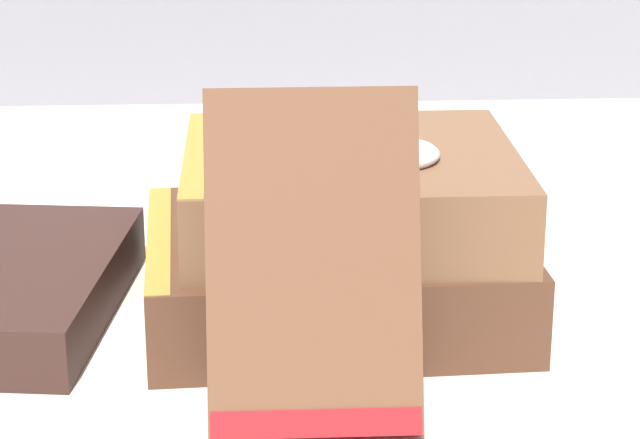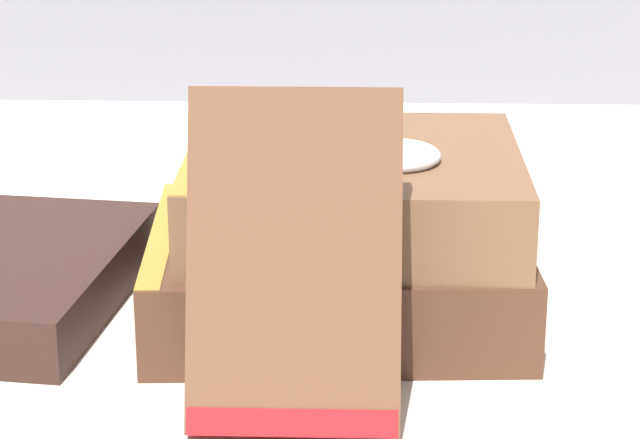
{
  "view_description": "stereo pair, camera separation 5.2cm",
  "coord_description": "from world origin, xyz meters",
  "px_view_note": "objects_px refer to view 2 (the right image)",
  "views": [
    {
      "loc": [
        -0.02,
        -0.61,
        0.28
      ],
      "look_at": [
        0.01,
        0.02,
        0.06
      ],
      "focal_mm": 75.0,
      "sensor_mm": 36.0,
      "label": 1
    },
    {
      "loc": [
        0.03,
        -0.61,
        0.28
      ],
      "look_at": [
        0.01,
        0.02,
        0.06
      ],
      "focal_mm": 75.0,
      "sensor_mm": 36.0,
      "label": 2
    }
  ],
  "objects_px": {
    "book_leaning_front": "(290,274)",
    "pocket_watch": "(393,155)",
    "book_flat_bottom": "(325,272)",
    "reading_glasses": "(274,217)",
    "book_flat_top": "(344,191)"
  },
  "relations": [
    {
      "from": "book_flat_top",
      "to": "pocket_watch",
      "type": "bearing_deg",
      "value": -34.54
    },
    {
      "from": "book_flat_bottom",
      "to": "book_leaning_front",
      "type": "height_order",
      "value": "book_leaning_front"
    },
    {
      "from": "book_leaning_front",
      "to": "reading_glasses",
      "type": "height_order",
      "value": "book_leaning_front"
    },
    {
      "from": "pocket_watch",
      "to": "reading_glasses",
      "type": "relative_size",
      "value": 0.52
    },
    {
      "from": "book_leaning_front",
      "to": "pocket_watch",
      "type": "xyz_separation_m",
      "value": [
        0.05,
        0.1,
        0.02
      ]
    },
    {
      "from": "book_flat_top",
      "to": "reading_glasses",
      "type": "xyz_separation_m",
      "value": [
        -0.05,
        0.15,
        -0.07
      ]
    },
    {
      "from": "book_flat_top",
      "to": "book_leaning_front",
      "type": "xyz_separation_m",
      "value": [
        -0.02,
        -0.12,
        0.0
      ]
    },
    {
      "from": "book_flat_bottom",
      "to": "book_leaning_front",
      "type": "xyz_separation_m",
      "value": [
        -0.01,
        -0.11,
        0.04
      ]
    },
    {
      "from": "book_flat_top",
      "to": "book_leaning_front",
      "type": "relative_size",
      "value": 1.16
    },
    {
      "from": "book_leaning_front",
      "to": "pocket_watch",
      "type": "height_order",
      "value": "book_leaning_front"
    },
    {
      "from": "book_flat_bottom",
      "to": "pocket_watch",
      "type": "height_order",
      "value": "pocket_watch"
    },
    {
      "from": "book_flat_bottom",
      "to": "book_flat_top",
      "type": "height_order",
      "value": "book_flat_top"
    },
    {
      "from": "book_flat_bottom",
      "to": "reading_glasses",
      "type": "relative_size",
      "value": 2.05
    },
    {
      "from": "book_flat_bottom",
      "to": "pocket_watch",
      "type": "distance_m",
      "value": 0.08
    },
    {
      "from": "book_flat_top",
      "to": "book_leaning_front",
      "type": "height_order",
      "value": "book_leaning_front"
    }
  ]
}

